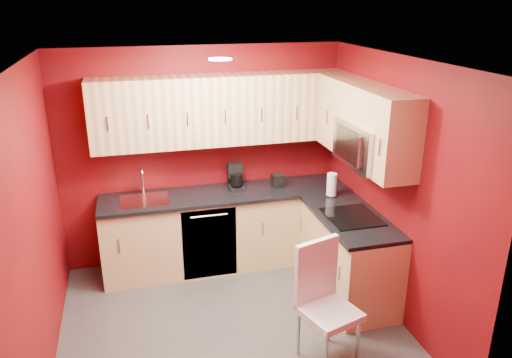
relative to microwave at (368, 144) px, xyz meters
name	(u,v)px	position (x,y,z in m)	size (l,w,h in m)	color
floor	(232,326)	(-1.39, -0.20, -1.66)	(3.20, 3.20, 0.00)	#43413E
ceiling	(227,62)	(-1.39, -0.20, 0.84)	(3.20, 3.20, 0.00)	white
wall_back	(203,157)	(-1.39, 1.30, -0.41)	(3.20, 3.20, 0.00)	maroon
wall_front	(282,302)	(-1.39, -1.70, -0.41)	(3.20, 3.20, 0.00)	maroon
wall_left	(35,227)	(-2.99, -0.20, -0.41)	(3.00, 3.00, 0.00)	maroon
wall_right	(394,190)	(0.21, -0.20, -0.41)	(3.00, 3.00, 0.00)	maroon
base_cabinets_back	(227,230)	(-1.19, 1.00, -1.22)	(2.80, 0.60, 0.87)	tan
base_cabinets_right	(349,257)	(-0.09, 0.05, -1.22)	(0.60, 1.30, 0.87)	tan
countertop_back	(226,194)	(-1.19, 0.99, -0.77)	(2.80, 0.63, 0.04)	black
countertop_right	(351,218)	(-0.11, 0.04, -0.77)	(0.63, 1.27, 0.04)	black
upper_cabinets_back	(222,110)	(-1.19, 1.13, 0.17)	(2.80, 0.35, 0.75)	#DFBA7E
upper_cabinets_right	(361,115)	(0.03, 0.24, 0.23)	(0.35, 1.55, 0.75)	#DFBA7E
microwave	(368,144)	(0.00, 0.00, 0.00)	(0.42, 0.76, 0.42)	silver
cooktop	(352,217)	(-0.11, 0.00, -0.74)	(0.50, 0.55, 0.01)	black
sink	(144,197)	(-2.09, 1.00, -0.72)	(0.52, 0.42, 0.35)	silver
dishwasher_front	(210,244)	(-1.44, 0.71, -1.22)	(0.60, 0.02, 0.82)	black
downlight	(220,59)	(-1.39, 0.10, 0.82)	(0.20, 0.20, 0.01)	white
coffee_maker	(236,177)	(-1.05, 1.07, -0.61)	(0.17, 0.23, 0.29)	black
napkin_holder	(278,180)	(-0.57, 1.02, -0.68)	(0.13, 0.13, 0.14)	black
paper_towel	(332,185)	(-0.09, 0.59, -0.62)	(0.15, 0.15, 0.26)	silver
dining_chair	(330,306)	(-0.69, -0.86, -1.12)	(0.43, 0.45, 1.07)	white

